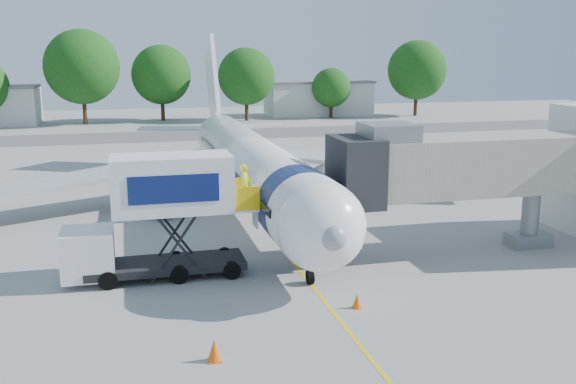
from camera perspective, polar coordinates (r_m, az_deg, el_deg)
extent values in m
plane|color=#9A9A97|center=(36.98, -2.13, -3.12)|extent=(160.00, 160.00, 0.00)
cube|color=yellow|center=(36.98, -2.13, -3.11)|extent=(0.15, 70.00, 0.01)
cube|color=#59595B|center=(77.83, -8.66, 5.01)|extent=(120.00, 10.00, 0.01)
cylinder|color=white|center=(39.18, -3.09, 2.26)|extent=(3.70, 28.00, 3.70)
sphere|color=white|center=(25.91, 2.94, -3.07)|extent=(3.70, 3.70, 3.70)
sphere|color=gray|center=(24.49, 4.01, -4.01)|extent=(1.10, 1.10, 1.10)
cone|color=white|center=(55.77, -6.49, 5.26)|extent=(3.70, 6.00, 3.70)
cube|color=white|center=(56.39, -6.74, 9.62)|extent=(0.35, 7.26, 8.29)
cube|color=#B8BBBD|center=(45.13, 7.34, 2.63)|extent=(16.17, 9.32, 1.42)
cube|color=#B8BBBD|center=(42.07, -16.14, 1.52)|extent=(16.17, 9.32, 1.42)
cylinder|color=#999BA0|center=(42.29, 3.87, 0.67)|extent=(2.10, 3.60, 2.10)
cylinder|color=#999BA0|center=(40.32, -11.17, -0.13)|extent=(2.10, 3.60, 2.10)
cube|color=black|center=(25.51, 3.15, -2.27)|extent=(2.60, 1.39, 0.81)
cylinder|color=#0B1852|center=(28.69, 1.18, -1.52)|extent=(3.73, 2.00, 3.73)
cylinder|color=silver|center=(27.95, 1.98, -6.72)|extent=(0.16, 0.16, 1.50)
cylinder|color=black|center=(28.10, 1.97, -7.55)|extent=(0.25, 0.64, 0.64)
cylinder|color=black|center=(43.10, -0.43, -0.23)|extent=(0.35, 0.90, 0.90)
cylinder|color=black|center=(42.20, -7.30, -0.61)|extent=(0.35, 0.90, 0.90)
cube|color=#ABA292|center=(32.78, 16.07, 2.26)|extent=(13.60, 2.60, 2.80)
cube|color=black|center=(30.20, 6.00, 1.84)|extent=(2.00, 3.20, 3.20)
cube|color=slate|center=(30.51, 8.92, 5.29)|extent=(2.40, 2.40, 0.80)
cylinder|color=slate|center=(35.25, 20.72, -2.20)|extent=(0.90, 0.90, 3.00)
cube|color=slate|center=(35.54, 20.58, -3.99)|extent=(2.20, 1.20, 0.70)
cylinder|color=black|center=(35.04, 19.37, -4.13)|extent=(0.30, 0.70, 0.70)
cylinder|color=black|center=(36.05, 21.76, -3.86)|extent=(0.30, 0.70, 0.70)
cube|color=black|center=(29.41, -10.79, -6.36)|extent=(7.00, 2.30, 0.35)
cube|color=white|center=(29.20, -17.35, -5.22)|extent=(2.20, 2.20, 2.10)
cube|color=black|center=(29.07, -17.41, -4.37)|extent=(1.90, 2.10, 0.70)
cube|color=white|center=(28.47, -10.29, 0.75)|extent=(5.20, 2.40, 2.50)
cube|color=#0B1852|center=(27.28, -10.10, 0.25)|extent=(3.80, 0.04, 1.20)
cube|color=silver|center=(29.10, -4.00, -1.24)|extent=(1.10, 2.20, 0.10)
cube|color=yellow|center=(27.97, -3.63, -0.64)|extent=(1.10, 0.06, 1.10)
cube|color=yellow|center=(29.99, -4.38, 0.24)|extent=(1.10, 0.06, 1.10)
cylinder|color=black|center=(28.75, -5.03, -6.95)|extent=(0.80, 0.25, 0.80)
cylinder|color=black|center=(30.71, -5.66, -5.68)|extent=(0.80, 0.25, 0.80)
cylinder|color=black|center=(28.46, -15.71, -7.59)|extent=(0.80, 0.25, 0.80)
cylinder|color=black|center=(30.44, -15.63, -6.26)|extent=(0.80, 0.25, 0.80)
imported|color=#C3E117|center=(28.90, -3.84, 0.66)|extent=(0.64, 0.79, 1.87)
cube|color=white|center=(19.90, 13.66, -15.74)|extent=(3.48, 2.21, 1.30)
cube|color=#0B1852|center=(19.71, 13.73, -14.67)|extent=(2.10, 1.87, 0.32)
cylinder|color=black|center=(20.27, 9.41, -16.02)|extent=(0.68, 0.34, 0.65)
cylinder|color=black|center=(20.99, 16.56, -15.34)|extent=(0.68, 0.34, 0.65)
cone|color=#F0590C|center=(25.73, 6.16, -9.59)|extent=(0.38, 0.38, 0.60)
cube|color=#F0590C|center=(25.84, 6.14, -10.17)|extent=(0.34, 0.34, 0.03)
cone|color=#F0590C|center=(21.66, -6.56, -13.79)|extent=(0.48, 0.48, 0.76)
cube|color=#F0590C|center=(21.82, -6.54, -14.64)|extent=(0.44, 0.44, 0.04)
cube|color=silver|center=(101.48, 2.71, 8.27)|extent=(16.00, 7.00, 5.00)
cube|color=slate|center=(101.32, 2.72, 9.76)|extent=(16.40, 7.40, 0.30)
cylinder|color=#382314|center=(92.41, -17.63, 7.14)|extent=(0.56, 0.56, 4.51)
sphere|color=#174512|center=(92.11, -17.86, 10.55)|extent=(10.02, 10.02, 10.02)
cylinder|color=#382314|center=(94.96, -11.07, 7.40)|extent=(0.56, 0.56, 3.79)
sphere|color=#174512|center=(94.68, -11.19, 10.19)|extent=(8.43, 8.43, 8.43)
cylinder|color=#382314|center=(93.37, -3.70, 7.48)|extent=(0.56, 0.56, 3.66)
sphere|color=#174512|center=(93.08, -3.74, 10.22)|extent=(8.13, 8.13, 8.13)
cylinder|color=#382314|center=(97.46, 3.84, 7.38)|extent=(0.56, 0.56, 2.61)
sphere|color=#174512|center=(97.23, 3.86, 9.25)|extent=(5.79, 5.79, 5.79)
cylinder|color=#382314|center=(102.12, 11.28, 7.81)|extent=(0.56, 0.56, 4.05)
sphere|color=#174512|center=(101.85, 11.40, 10.58)|extent=(9.01, 9.01, 9.01)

